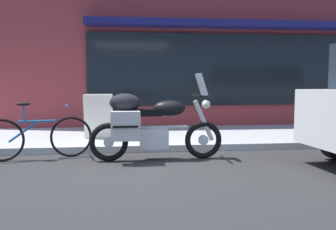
# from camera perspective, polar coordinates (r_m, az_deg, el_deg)

# --- Properties ---
(ground_plane) EXTENTS (80.00, 80.00, 0.00)m
(ground_plane) POSITION_cam_1_polar(r_m,az_deg,el_deg) (5.26, -4.81, -8.41)
(ground_plane) COLOR #2D2D2D
(touring_motorcycle) EXTENTS (2.12, 0.71, 1.38)m
(touring_motorcycle) POSITION_cam_1_polar(r_m,az_deg,el_deg) (5.66, -3.08, -1.31)
(touring_motorcycle) COLOR black
(touring_motorcycle) RESTS_ON ground_plane
(parked_bicycle) EXTENTS (1.68, 0.58, 0.93)m
(parked_bicycle) POSITION_cam_1_polar(r_m,az_deg,el_deg) (6.14, -20.01, -3.22)
(parked_bicycle) COLOR black
(parked_bicycle) RESTS_ON ground_plane
(sandwich_board_sign) EXTENTS (0.55, 0.40, 0.87)m
(sandwich_board_sign) POSITION_cam_1_polar(r_m,az_deg,el_deg) (7.31, -10.94, -0.18)
(sandwich_board_sign) COLOR silver
(sandwich_board_sign) RESTS_ON sidewalk_curb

